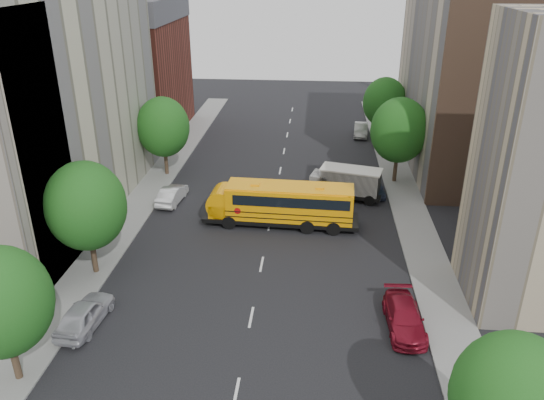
# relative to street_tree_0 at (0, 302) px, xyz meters

# --- Properties ---
(ground) EXTENTS (120.00, 120.00, 0.00)m
(ground) POSITION_rel_street_tree_0_xyz_m (11.00, 14.00, -4.64)
(ground) COLOR black
(ground) RESTS_ON ground
(sidewalk_left) EXTENTS (3.00, 80.00, 0.12)m
(sidewalk_left) POSITION_rel_street_tree_0_xyz_m (-0.50, 19.00, -4.58)
(sidewalk_left) COLOR slate
(sidewalk_left) RESTS_ON ground
(sidewalk_right) EXTENTS (3.00, 80.00, 0.12)m
(sidewalk_right) POSITION_rel_street_tree_0_xyz_m (22.50, 19.00, -4.58)
(sidewalk_right) COLOR slate
(sidewalk_right) RESTS_ON ground
(lane_markings) EXTENTS (0.15, 64.00, 0.01)m
(lane_markings) POSITION_rel_street_tree_0_xyz_m (11.00, 24.00, -4.64)
(lane_markings) COLOR silver
(lane_markings) RESTS_ON ground
(building_left_cream) EXTENTS (10.00, 26.00, 20.00)m
(building_left_cream) POSITION_rel_street_tree_0_xyz_m (-7.00, 20.00, 5.36)
(building_left_cream) COLOR #BCB997
(building_left_cream) RESTS_ON ground
(building_left_redbrick) EXTENTS (10.00, 15.00, 13.00)m
(building_left_redbrick) POSITION_rel_street_tree_0_xyz_m (-7.00, 42.00, 1.86)
(building_left_redbrick) COLOR maroon
(building_left_redbrick) RESTS_ON ground
(building_right_far) EXTENTS (10.00, 22.00, 18.00)m
(building_right_far) POSITION_rel_street_tree_0_xyz_m (29.00, 34.00, 4.36)
(building_right_far) COLOR #B9A88F
(building_right_far) RESTS_ON ground
(building_right_sidewall) EXTENTS (10.10, 0.30, 18.00)m
(building_right_sidewall) POSITION_rel_street_tree_0_xyz_m (29.00, 23.00, 4.36)
(building_right_sidewall) COLOR brown
(building_right_sidewall) RESTS_ON ground
(street_tree_0) EXTENTS (4.80, 4.80, 7.41)m
(street_tree_0) POSITION_rel_street_tree_0_xyz_m (0.00, 0.00, 0.00)
(street_tree_0) COLOR #38281C
(street_tree_0) RESTS_ON ground
(street_tree_1) EXTENTS (5.12, 5.12, 7.90)m
(street_tree_1) POSITION_rel_street_tree_0_xyz_m (0.00, 10.00, 0.31)
(street_tree_1) COLOR #38281C
(street_tree_1) RESTS_ON ground
(street_tree_2) EXTENTS (4.99, 4.99, 7.71)m
(street_tree_2) POSITION_rel_street_tree_0_xyz_m (0.00, 28.00, 0.19)
(street_tree_2) COLOR #38281C
(street_tree_2) RESTS_ON ground
(street_tree_3) EXTENTS (4.61, 4.61, 7.11)m
(street_tree_3) POSITION_rel_street_tree_0_xyz_m (22.00, -4.00, -0.19)
(street_tree_3) COLOR #38281C
(street_tree_3) RESTS_ON ground
(street_tree_4) EXTENTS (5.25, 5.25, 8.10)m
(street_tree_4) POSITION_rel_street_tree_0_xyz_m (22.00, 28.00, 0.43)
(street_tree_4) COLOR #38281C
(street_tree_4) RESTS_ON ground
(street_tree_5) EXTENTS (4.86, 4.86, 7.51)m
(street_tree_5) POSITION_rel_street_tree_0_xyz_m (22.00, 40.00, 0.06)
(street_tree_5) COLOR #38281C
(street_tree_5) RESTS_ON ground
(school_bus) EXTENTS (12.34, 3.48, 3.45)m
(school_bus) POSITION_rel_street_tree_0_xyz_m (11.77, 18.19, -2.72)
(school_bus) COLOR black
(school_bus) RESTS_ON ground
(safari_truck) EXTENTS (6.84, 3.83, 2.78)m
(safari_truck) POSITION_rel_street_tree_0_xyz_m (17.18, 23.94, -3.17)
(safari_truck) COLOR black
(safari_truck) RESTS_ON ground
(parked_car_0) EXTENTS (2.26, 4.77, 1.58)m
(parked_car_0) POSITION_rel_street_tree_0_xyz_m (1.62, 4.45, -3.85)
(parked_car_0) COLOR #B1B1B8
(parked_car_0) RESTS_ON ground
(parked_car_1) EXTENTS (1.95, 4.54, 1.46)m
(parked_car_1) POSITION_rel_street_tree_0_xyz_m (2.20, 21.63, -3.91)
(parked_car_1) COLOR silver
(parked_car_1) RESTS_ON ground
(parked_car_3) EXTENTS (2.22, 4.99, 1.42)m
(parked_car_3) POSITION_rel_street_tree_0_xyz_m (19.80, 5.80, -3.93)
(parked_car_3) COLOR maroon
(parked_car_3) RESTS_ON ground
(parked_car_4) EXTENTS (2.00, 4.12, 1.35)m
(parked_car_4) POSITION_rel_street_tree_0_xyz_m (19.80, 24.91, -3.96)
(parked_car_4) COLOR #34405C
(parked_car_4) RESTS_ON ground
(parked_car_5) EXTENTS (1.95, 4.63, 1.49)m
(parked_car_5) POSITION_rel_street_tree_0_xyz_m (19.80, 42.44, -3.90)
(parked_car_5) COLOR gray
(parked_car_5) RESTS_ON ground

